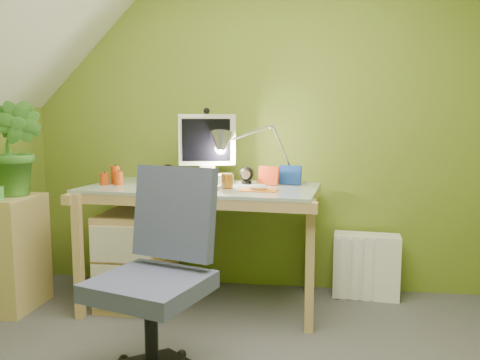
# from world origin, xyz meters

# --- Properties ---
(wall_back) EXTENTS (3.20, 0.01, 2.40)m
(wall_back) POSITION_xyz_m (0.00, 1.60, 1.20)
(wall_back) COLOR olive
(wall_back) RESTS_ON floor
(desk) EXTENTS (1.53, 0.88, 0.78)m
(desk) POSITION_xyz_m (-0.27, 1.18, 0.39)
(desk) COLOR tan
(desk) RESTS_ON floor
(monitor) EXTENTS (0.39, 0.28, 0.48)m
(monitor) POSITION_xyz_m (-0.27, 1.36, 1.02)
(monitor) COLOR beige
(monitor) RESTS_ON desk
(speaker_left) EXTENTS (0.12, 0.12, 0.12)m
(speaker_left) POSITION_xyz_m (-0.54, 1.34, 0.85)
(speaker_left) COLOR black
(speaker_left) RESTS_ON desk
(speaker_right) EXTENTS (0.11, 0.11, 0.11)m
(speaker_right) POSITION_xyz_m (-0.00, 1.34, 0.84)
(speaker_right) COLOR black
(speaker_right) RESTS_ON desk
(keyboard) EXTENTS (0.46, 0.22, 0.02)m
(keyboard) POSITION_xyz_m (-0.35, 1.04, 0.80)
(keyboard) COLOR white
(keyboard) RESTS_ON desk
(mousepad) EXTENTS (0.23, 0.17, 0.01)m
(mousepad) POSITION_xyz_m (0.11, 1.04, 0.79)
(mousepad) COLOR orange
(mousepad) RESTS_ON desk
(mouse) EXTENTS (0.12, 0.08, 0.04)m
(mouse) POSITION_xyz_m (0.11, 1.04, 0.80)
(mouse) COLOR white
(mouse) RESTS_ON mousepad
(amber_tumbler) EXTENTS (0.08, 0.08, 0.09)m
(amber_tumbler) POSITION_xyz_m (-0.09, 1.10, 0.83)
(amber_tumbler) COLOR brown
(amber_tumbler) RESTS_ON desk
(candle_cluster) EXTENTS (0.18, 0.17, 0.12)m
(candle_cluster) POSITION_xyz_m (-0.87, 1.19, 0.84)
(candle_cluster) COLOR #B93F10
(candle_cluster) RESTS_ON desk
(photo_frame_red) EXTENTS (0.14, 0.07, 0.12)m
(photo_frame_red) POSITION_xyz_m (0.15, 1.30, 0.85)
(photo_frame_red) COLOR red
(photo_frame_red) RESTS_ON desk
(photo_frame_blue) EXTENTS (0.15, 0.06, 0.13)m
(photo_frame_blue) POSITION_xyz_m (0.29, 1.34, 0.85)
(photo_frame_blue) COLOR navy
(photo_frame_blue) RESTS_ON desk
(photo_frame_green) EXTENTS (0.14, 0.05, 0.12)m
(photo_frame_green) POSITION_xyz_m (-0.67, 1.32, 0.84)
(photo_frame_green) COLOR #9BB87E
(photo_frame_green) RESTS_ON desk
(desk_lamp) EXTENTS (0.56, 0.30, 0.57)m
(desk_lamp) POSITION_xyz_m (0.18, 1.36, 1.07)
(desk_lamp) COLOR #AEADB2
(desk_lamp) RESTS_ON desk
(side_ledge) EXTENTS (0.27, 0.41, 0.72)m
(side_ledge) POSITION_xyz_m (-1.45, 0.95, 0.36)
(side_ledge) COLOR tan
(side_ledge) RESTS_ON floor
(potted_plant) EXTENTS (0.34, 0.28, 0.60)m
(potted_plant) POSITION_xyz_m (-1.43, 1.00, 1.02)
(potted_plant) COLOR #3A7B29
(potted_plant) RESTS_ON side_ledge
(task_chair) EXTENTS (0.66, 0.66, 0.95)m
(task_chair) POSITION_xyz_m (-0.29, 0.21, 0.48)
(task_chair) COLOR #444A70
(task_chair) RESTS_ON floor
(radiator) EXTENTS (0.45, 0.22, 0.44)m
(radiator) POSITION_xyz_m (0.81, 1.46, 0.22)
(radiator) COLOR white
(radiator) RESTS_ON floor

